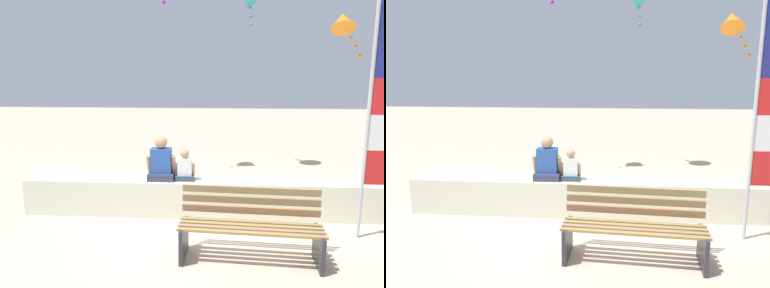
# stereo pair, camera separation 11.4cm
# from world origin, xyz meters

# --- Properties ---
(ground_plane) EXTENTS (40.00, 40.00, 0.00)m
(ground_plane) POSITION_xyz_m (0.00, 0.00, 0.00)
(ground_plane) COLOR beige
(seawall_ledge) EXTENTS (6.23, 0.58, 0.60)m
(seawall_ledge) POSITION_xyz_m (0.00, 0.81, 0.30)
(seawall_ledge) COLOR silver
(seawall_ledge) RESTS_ON ground
(park_bench) EXTENTS (1.83, 0.72, 0.88)m
(park_bench) POSITION_xyz_m (0.53, -0.66, 0.43)
(park_bench) COLOR #A07F48
(park_bench) RESTS_ON ground
(person_adult) EXTENTS (0.48, 0.35, 0.74)m
(person_adult) POSITION_xyz_m (-0.82, 0.76, 0.89)
(person_adult) COLOR #373754
(person_adult) RESTS_ON seawall_ledge
(person_child) EXTENTS (0.34, 0.25, 0.52)m
(person_child) POSITION_xyz_m (-0.43, 0.76, 0.80)
(person_child) COLOR #2E4251
(person_child) RESTS_ON seawall_ledge
(flag_banner) EXTENTS (0.37, 0.05, 3.26)m
(flag_banner) POSITION_xyz_m (2.26, 0.04, 1.87)
(flag_banner) COLOR #B7B7BC
(flag_banner) RESTS_ON ground
(kite_orange) EXTENTS (0.72, 0.69, 1.06)m
(kite_orange) POSITION_xyz_m (2.75, 3.25, 3.44)
(kite_orange) COLOR orange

